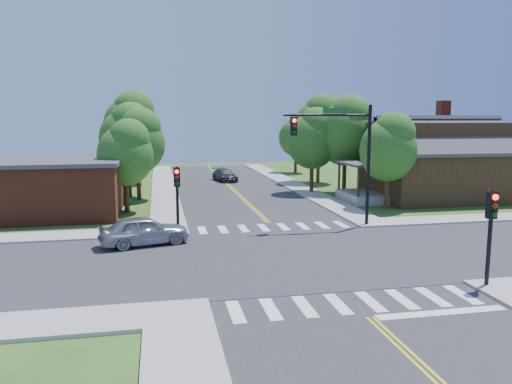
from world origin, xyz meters
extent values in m
plane|color=#325019|center=(0.00, 0.00, 0.00)|extent=(100.00, 100.00, 0.00)
cube|color=#2D2D30|center=(0.00, 0.00, 0.02)|extent=(10.00, 90.00, 0.04)
cube|color=#2D2D30|center=(0.00, 0.00, 0.03)|extent=(90.00, 10.00, 0.04)
cube|color=#2D2D30|center=(0.00, 0.00, 0.00)|extent=(10.20, 10.20, 0.06)
cube|color=#9E9B93|center=(6.10, 25.00, 0.07)|extent=(2.20, 40.00, 0.14)
cube|color=#9E9B93|center=(-6.10, 25.00, 0.07)|extent=(2.20, 40.00, 0.14)
cube|color=white|center=(-4.20, 6.20, 0.05)|extent=(0.45, 2.00, 0.01)
cube|color=white|center=(-3.00, 6.20, 0.05)|extent=(0.45, 2.00, 0.01)
cube|color=white|center=(-1.80, 6.20, 0.05)|extent=(0.45, 2.00, 0.01)
cube|color=white|center=(-0.60, 6.20, 0.05)|extent=(0.45, 2.00, 0.01)
cube|color=white|center=(0.60, 6.20, 0.05)|extent=(0.45, 2.00, 0.01)
cube|color=white|center=(1.80, 6.20, 0.05)|extent=(0.45, 2.00, 0.01)
cube|color=white|center=(3.00, 6.20, 0.05)|extent=(0.45, 2.00, 0.01)
cube|color=white|center=(4.20, 6.20, 0.05)|extent=(0.45, 2.00, 0.01)
cube|color=white|center=(-4.20, -6.20, 0.05)|extent=(0.45, 2.00, 0.01)
cube|color=white|center=(-3.00, -6.20, 0.05)|extent=(0.45, 2.00, 0.01)
cube|color=white|center=(-1.80, -6.20, 0.05)|extent=(0.45, 2.00, 0.01)
cube|color=white|center=(-0.60, -6.20, 0.05)|extent=(0.45, 2.00, 0.01)
cube|color=white|center=(0.60, -6.20, 0.05)|extent=(0.45, 2.00, 0.01)
cube|color=white|center=(1.80, -6.20, 0.05)|extent=(0.45, 2.00, 0.01)
cube|color=white|center=(3.00, -6.20, 0.05)|extent=(0.45, 2.00, 0.01)
cube|color=white|center=(4.20, -6.20, 0.05)|extent=(0.45, 2.00, 0.01)
cube|color=yellow|center=(-0.10, 26.25, 0.05)|extent=(0.10, 37.50, 0.01)
cube|color=yellow|center=(0.10, 26.25, 0.05)|extent=(0.10, 37.50, 0.01)
cube|color=white|center=(2.50, -7.60, 0.00)|extent=(4.60, 0.45, 0.09)
cylinder|color=black|center=(5.60, 5.60, 3.60)|extent=(0.20, 0.20, 7.20)
cylinder|color=black|center=(3.00, 5.60, 6.60)|extent=(5.20, 0.14, 0.14)
cube|color=#19591E|center=(3.40, 5.55, 6.85)|extent=(1.40, 0.04, 0.30)
cube|color=black|center=(1.00, 5.60, 5.98)|extent=(0.34, 0.28, 1.05)
sphere|color=#FF0C0C|center=(1.00, 5.43, 6.29)|extent=(0.22, 0.22, 0.22)
sphere|color=#3F2605|center=(1.00, 5.43, 5.97)|extent=(0.22, 0.22, 0.22)
sphere|color=#05330F|center=(1.00, 5.43, 5.65)|extent=(0.22, 0.22, 0.22)
cylinder|color=black|center=(5.60, -5.60, 1.90)|extent=(0.16, 0.16, 3.80)
cube|color=black|center=(5.60, -5.60, 3.23)|extent=(0.34, 0.28, 1.05)
sphere|color=#FF0C0C|center=(5.60, -5.77, 3.54)|extent=(0.22, 0.22, 0.22)
sphere|color=#3F2605|center=(5.60, -5.77, 3.22)|extent=(0.22, 0.22, 0.22)
sphere|color=#05330F|center=(5.60, -5.77, 2.90)|extent=(0.22, 0.22, 0.22)
cylinder|color=black|center=(-5.60, 5.60, 1.90)|extent=(0.16, 0.16, 3.80)
cube|color=black|center=(-5.60, 5.60, 3.23)|extent=(0.34, 0.28, 1.05)
sphere|color=#FF0C0C|center=(-5.60, 5.43, 3.54)|extent=(0.22, 0.22, 0.22)
sphere|color=#3F2605|center=(-5.60, 5.43, 3.22)|extent=(0.22, 0.22, 0.22)
sphere|color=#05330F|center=(-5.60, 5.43, 2.90)|extent=(0.22, 0.22, 0.22)
cube|color=black|center=(15.20, 14.20, 2.00)|extent=(10.00, 8.00, 4.00)
cube|color=#9E9B93|center=(8.90, 14.20, 0.35)|extent=(2.60, 4.50, 0.70)
cylinder|color=black|center=(7.80, 12.20, 1.60)|extent=(0.18, 0.18, 2.50)
cylinder|color=black|center=(7.80, 16.20, 1.60)|extent=(0.18, 0.18, 2.50)
cube|color=#38383D|center=(8.90, 14.20, 2.95)|extent=(2.80, 4.80, 0.18)
cube|color=brown|center=(17.70, 17.70, 3.55)|extent=(0.90, 0.90, 7.11)
cube|color=brown|center=(-14.20, 13.20, 1.75)|extent=(10.00, 8.00, 3.50)
cube|color=#38383D|center=(-14.20, 13.20, 3.60)|extent=(10.40, 8.40, 0.25)
cylinder|color=#382314|center=(9.35, 10.80, 1.28)|extent=(0.34, 0.34, 2.56)
ellipsoid|color=#185318|center=(9.35, 10.80, 4.17)|extent=(4.04, 3.83, 4.44)
sphere|color=#185318|center=(9.65, 10.60, 5.38)|extent=(2.96, 2.96, 2.96)
cylinder|color=#382314|center=(9.08, 18.34, 1.56)|extent=(0.34, 0.34, 3.12)
ellipsoid|color=#185318|center=(9.08, 18.34, 5.09)|extent=(4.93, 4.68, 5.42)
sphere|color=#185318|center=(9.38, 18.14, 6.57)|extent=(3.61, 3.61, 3.61)
cylinder|color=#382314|center=(9.12, 25.60, 1.64)|extent=(0.34, 0.34, 3.27)
ellipsoid|color=#185318|center=(9.12, 25.60, 5.34)|extent=(5.17, 4.91, 5.68)
sphere|color=#185318|center=(9.42, 25.40, 6.89)|extent=(3.79, 3.79, 3.79)
cylinder|color=#382314|center=(9.40, 34.91, 1.27)|extent=(0.34, 0.34, 2.54)
ellipsoid|color=#185318|center=(9.40, 34.91, 4.14)|extent=(4.01, 3.81, 4.41)
sphere|color=#185318|center=(9.70, 34.71, 5.34)|extent=(2.94, 2.94, 2.94)
cylinder|color=#382314|center=(-8.76, 13.07, 1.20)|extent=(0.34, 0.34, 2.39)
ellipsoid|color=#185318|center=(-8.76, 13.07, 3.90)|extent=(3.77, 3.59, 4.15)
sphere|color=#185318|center=(-8.46, 12.87, 5.03)|extent=(2.77, 2.77, 2.77)
cylinder|color=#382314|center=(-8.92, 19.69, 1.44)|extent=(0.34, 0.34, 2.87)
ellipsoid|color=#185318|center=(-8.92, 19.69, 4.69)|extent=(4.54, 4.31, 4.99)
sphere|color=#185318|center=(-8.62, 19.49, 6.05)|extent=(3.33, 3.33, 3.33)
cylinder|color=#382314|center=(-9.04, 28.47, 1.70)|extent=(0.34, 0.34, 3.39)
ellipsoid|color=#185318|center=(-9.04, 28.47, 5.54)|extent=(5.36, 5.09, 5.89)
sphere|color=#185318|center=(-8.74, 28.27, 7.14)|extent=(3.93, 3.93, 3.93)
cylinder|color=#382314|center=(-9.38, 36.53, 1.26)|extent=(0.34, 0.34, 2.53)
ellipsoid|color=#185318|center=(-9.38, 36.53, 4.12)|extent=(3.99, 3.79, 4.39)
sphere|color=#185318|center=(-9.08, 36.33, 5.32)|extent=(2.92, 2.92, 2.92)
cylinder|color=#382314|center=(6.39, 19.08, 1.37)|extent=(0.34, 0.34, 2.74)
ellipsoid|color=#185318|center=(6.39, 19.08, 4.47)|extent=(4.33, 4.11, 4.76)
sphere|color=#185318|center=(6.69, 18.88, 5.77)|extent=(3.17, 3.17, 3.17)
cylinder|color=#382314|center=(-8.13, 18.33, 1.35)|extent=(0.34, 0.34, 2.71)
ellipsoid|color=#185318|center=(-8.13, 18.33, 4.42)|extent=(4.28, 4.06, 4.70)
sphere|color=#185318|center=(-7.83, 18.13, 5.70)|extent=(3.14, 3.14, 3.14)
imported|color=#ABADB2|center=(-7.38, 3.50, 0.76)|extent=(3.94, 5.31, 1.51)
imported|color=#323437|center=(0.10, 28.41, 0.61)|extent=(3.34, 4.89, 1.23)
camera|label=1|loc=(-6.61, -21.87, 6.44)|focal=35.00mm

